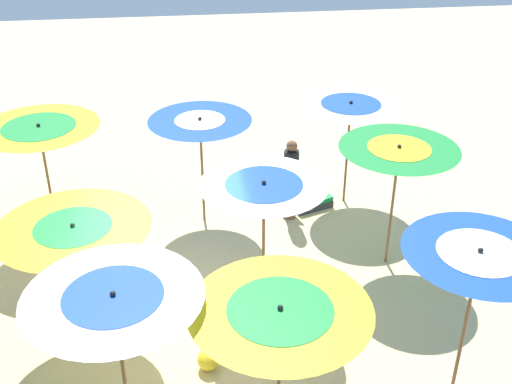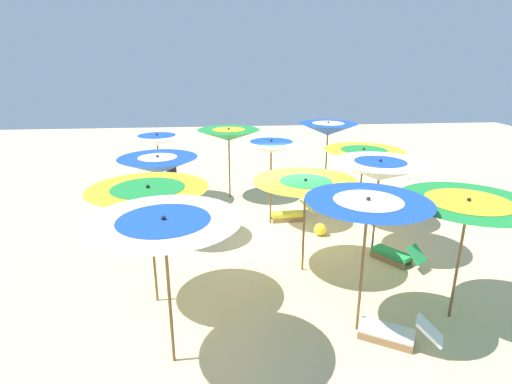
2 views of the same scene
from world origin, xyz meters
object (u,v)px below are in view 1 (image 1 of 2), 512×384
at_px(beach_umbrella_8, 478,265).
at_px(beach_umbrella_10, 115,310).
at_px(beach_umbrella_6, 74,236).
at_px(beach_umbrella_5, 264,193).
at_px(beach_umbrella_1, 200,130).
at_px(beachgoer_0, 291,178).
at_px(lounger_2, 279,324).
at_px(beach_ball, 208,360).
at_px(beach_umbrella_9, 280,321).
at_px(beach_umbrella_0, 350,111).
at_px(beach_umbrella_4, 398,157).
at_px(beach_umbrella_2, 40,136).
at_px(lounger_3, 308,200).

bearing_deg(beach_umbrella_8, beach_umbrella_10, -89.52).
bearing_deg(beach_umbrella_6, beach_umbrella_5, 97.51).
bearing_deg(beach_umbrella_1, beach_umbrella_5, 15.57).
relative_size(beach_umbrella_5, beachgoer_0, 1.42).
bearing_deg(lounger_2, beach_umbrella_8, -130.62).
bearing_deg(lounger_2, beach_ball, 113.92).
height_order(beach_umbrella_8, beach_ball, beach_umbrella_8).
bearing_deg(beach_umbrella_1, beachgoer_0, 86.32).
height_order(beach_umbrella_1, beach_umbrella_10, beach_umbrella_10).
bearing_deg(beach_umbrella_9, beach_ball, -148.09).
relative_size(beach_umbrella_0, beach_umbrella_5, 0.93).
xyz_separation_m(beach_umbrella_0, beach_umbrella_8, (5.58, 0.18, 0.24)).
bearing_deg(beach_umbrella_1, beach_umbrella_10, -13.51).
height_order(beach_umbrella_9, lounger_2, beach_umbrella_9).
xyz_separation_m(beach_umbrella_0, beach_umbrella_4, (2.29, 0.24, 0.08)).
distance_m(beach_umbrella_4, beach_umbrella_5, 2.67).
xyz_separation_m(beach_umbrella_1, beach_umbrella_9, (5.50, 0.67, -0.05)).
height_order(beach_umbrella_10, lounger_2, beach_umbrella_10).
relative_size(beach_umbrella_4, lounger_2, 1.87).
xyz_separation_m(beach_umbrella_6, lounger_2, (0.24, 2.95, -1.74)).
height_order(beach_umbrella_0, beach_umbrella_5, beach_umbrella_5).
bearing_deg(beach_ball, lounger_2, 118.45).
relative_size(beach_umbrella_5, beach_umbrella_8, 0.96).
relative_size(beach_umbrella_1, beach_ball, 6.75).
xyz_separation_m(beach_umbrella_2, lounger_2, (3.33, 3.89, -1.95)).
bearing_deg(beach_umbrella_8, beach_umbrella_0, -178.19).
bearing_deg(beach_umbrella_10, beach_umbrella_4, 126.51).
distance_m(beach_umbrella_5, lounger_3, 3.97).
relative_size(beach_umbrella_5, beach_umbrella_10, 1.04).
xyz_separation_m(beach_umbrella_9, lounger_2, (-1.95, 0.31, -1.76)).
xyz_separation_m(lounger_3, beach_ball, (4.35, -2.35, -0.04)).
bearing_deg(lounger_2, lounger_3, -22.43).
xyz_separation_m(beach_umbrella_5, beach_umbrella_6, (0.37, -2.78, -0.31)).
relative_size(beach_umbrella_4, beach_umbrella_8, 0.93).
height_order(beach_umbrella_9, lounger_3, beach_umbrella_9).
height_order(beach_umbrella_10, beach_ball, beach_umbrella_10).
height_order(lounger_3, beach_ball, lounger_3).
relative_size(beach_umbrella_1, beach_umbrella_5, 0.93).
height_order(beach_umbrella_6, beach_umbrella_9, beach_umbrella_9).
height_order(beach_umbrella_8, beach_umbrella_10, beach_umbrella_8).
height_order(beach_umbrella_1, lounger_3, beach_umbrella_1).
distance_m(beach_umbrella_1, lounger_2, 4.10).
distance_m(lounger_2, beachgoer_0, 3.59).
bearing_deg(beach_umbrella_6, beach_umbrella_0, 126.87).
xyz_separation_m(beach_umbrella_6, beachgoer_0, (-3.20, 3.71, -1.03)).
xyz_separation_m(beach_umbrella_5, beach_umbrella_10, (2.25, -2.07, -0.17)).
height_order(beach_umbrella_8, lounger_3, beach_umbrella_8).
height_order(lounger_2, beachgoer_0, beachgoer_0).
relative_size(beach_umbrella_9, beach_umbrella_10, 0.94).
bearing_deg(beach_umbrella_9, beach_umbrella_8, 97.72).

